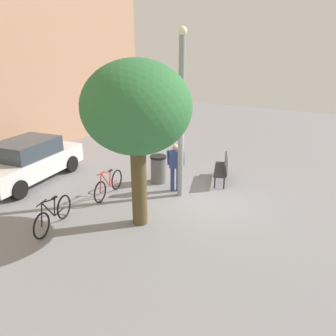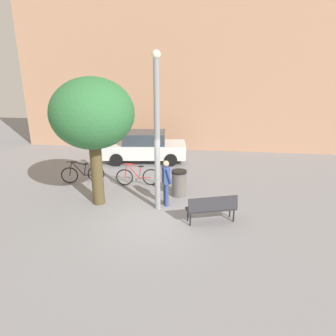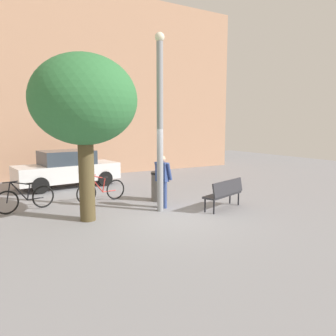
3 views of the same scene
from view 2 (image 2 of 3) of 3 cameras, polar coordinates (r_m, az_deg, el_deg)
name	(u,v)px [view 2 (image 2 of 3)]	position (r m, az deg, el deg)	size (l,w,h in m)	color
ground_plane	(150,216)	(10.50, -3.25, -8.89)	(36.00, 36.00, 0.00)	gray
building_facade	(180,66)	(18.87, 2.15, 18.18)	(18.58, 2.00, 9.42)	tan
lamppost	(157,131)	(10.16, -2.03, 6.82)	(0.28, 0.28, 5.25)	gray
person_by_lamppost	(166,180)	(10.93, -0.37, -2.18)	(0.44, 0.63, 1.67)	#334784
park_bench	(212,207)	(9.98, 8.08, -7.10)	(1.67, 0.95, 0.92)	#2D2D33
plaza_tree	(93,115)	(10.78, -13.70, 9.49)	(2.81, 2.81, 4.47)	brown
bicycle_black	(83,174)	(13.71, -15.41, -1.08)	(1.76, 0.53, 0.97)	black
bicycle_red	(138,177)	(12.99, -5.61, -1.57)	(1.80, 0.34, 0.97)	black
parked_car_white	(145,147)	(16.10, -4.31, 3.91)	(4.38, 2.22, 1.55)	silver
trash_bin	(179,183)	(11.89, 2.03, -2.78)	(0.59, 0.59, 1.01)	#66605B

